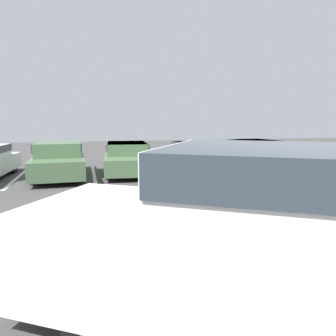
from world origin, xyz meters
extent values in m
plane|color=#423F3F|center=(0.00, 0.00, 0.00)|extent=(60.00, 60.00, 0.00)
cube|color=white|center=(-5.03, 9.85, 0.00)|extent=(0.12, 4.62, 0.01)
cube|color=white|center=(-2.31, 9.85, 0.00)|extent=(0.12, 4.62, 0.01)
cube|color=white|center=(0.42, 9.85, 0.00)|extent=(0.12, 4.62, 0.01)
cube|color=white|center=(3.14, 9.85, 0.00)|extent=(0.12, 4.62, 0.01)
cube|color=white|center=(5.86, 9.85, 0.00)|extent=(0.12, 4.62, 0.01)
cube|color=white|center=(-0.62, -0.35, 0.71)|extent=(5.90, 4.66, 0.92)
cube|color=white|center=(-0.87, -0.20, 1.50)|extent=(2.69, 2.58, 0.67)
cube|color=#2D3842|center=(-0.87, -0.20, 1.65)|extent=(2.68, 2.61, 0.37)
cylinder|color=black|center=(-1.68, 1.23, 0.41)|extent=(0.85, 0.68, 0.82)
cylinder|color=#ADADB2|center=(-1.68, 1.23, 0.41)|extent=(0.55, 0.50, 0.45)
cylinder|color=black|center=(-2.51, -0.10, 0.41)|extent=(0.85, 0.68, 0.82)
cylinder|color=#ADADB2|center=(-2.51, -0.10, 0.41)|extent=(0.55, 0.50, 0.45)
cylinder|color=black|center=(-5.42, 11.03, 0.32)|extent=(0.28, 0.65, 0.63)
cylinder|color=#ADADB2|center=(-5.42, 11.03, 0.32)|extent=(0.27, 0.37, 0.35)
cube|color=#4C6B47|center=(-3.55, 9.66, 0.48)|extent=(1.90, 4.39, 0.62)
cube|color=#4C6B47|center=(-3.55, 9.75, 1.04)|extent=(1.62, 2.31, 0.49)
cube|color=#2D3842|center=(-3.55, 9.75, 1.14)|extent=(1.69, 2.26, 0.29)
cylinder|color=black|center=(-2.76, 8.43, 0.32)|extent=(0.25, 0.64, 0.63)
cylinder|color=#ADADB2|center=(-2.76, 8.43, 0.32)|extent=(0.26, 0.35, 0.35)
cylinder|color=black|center=(-4.26, 8.38, 0.32)|extent=(0.25, 0.64, 0.63)
cylinder|color=#ADADB2|center=(-4.26, 8.38, 0.32)|extent=(0.26, 0.35, 0.35)
cylinder|color=black|center=(-2.85, 10.95, 0.32)|extent=(0.25, 0.64, 0.63)
cylinder|color=#ADADB2|center=(-2.85, 10.95, 0.32)|extent=(0.26, 0.35, 0.35)
cylinder|color=black|center=(-4.34, 10.90, 0.32)|extent=(0.25, 0.64, 0.63)
cylinder|color=#ADADB2|center=(-4.34, 10.90, 0.32)|extent=(0.26, 0.35, 0.35)
cube|color=#4C6B47|center=(-0.99, 10.07, 0.46)|extent=(2.08, 4.64, 0.58)
cube|color=#4C6B47|center=(-0.98, 10.16, 0.97)|extent=(1.70, 2.47, 0.44)
cube|color=#2D3842|center=(-0.98, 10.16, 1.06)|extent=(1.76, 2.42, 0.27)
cylinder|color=black|center=(-0.37, 8.70, 0.30)|extent=(0.26, 0.62, 0.61)
cylinder|color=#ADADB2|center=(-0.37, 8.70, 0.30)|extent=(0.24, 0.35, 0.34)
cylinder|color=black|center=(-1.84, 8.83, 0.30)|extent=(0.26, 0.62, 0.61)
cylinder|color=#ADADB2|center=(-1.84, 8.83, 0.30)|extent=(0.24, 0.35, 0.34)
cylinder|color=black|center=(-0.15, 11.32, 0.30)|extent=(0.26, 0.62, 0.61)
cylinder|color=#ADADB2|center=(-0.15, 11.32, 0.30)|extent=(0.24, 0.35, 0.34)
cylinder|color=black|center=(-1.62, 11.44, 0.30)|extent=(0.26, 0.62, 0.61)
cylinder|color=#ADADB2|center=(-1.62, 11.44, 0.30)|extent=(0.24, 0.35, 0.34)
cube|color=#4C6B47|center=(1.86, 9.60, 0.46)|extent=(1.92, 4.26, 0.58)
cube|color=#4C6B47|center=(1.86, 9.69, 0.96)|extent=(1.65, 2.23, 0.42)
cube|color=#2D3842|center=(1.86, 9.69, 1.05)|extent=(1.72, 2.19, 0.25)
cylinder|color=black|center=(2.68, 8.41, 0.31)|extent=(0.22, 0.63, 0.62)
cylinder|color=#ADADB2|center=(2.68, 8.41, 0.31)|extent=(0.22, 0.35, 0.34)
cylinder|color=black|center=(1.11, 8.36, 0.31)|extent=(0.22, 0.63, 0.62)
cylinder|color=#ADADB2|center=(1.11, 8.36, 0.31)|extent=(0.22, 0.35, 0.34)
cylinder|color=black|center=(2.61, 10.84, 0.31)|extent=(0.22, 0.63, 0.62)
cylinder|color=#ADADB2|center=(2.61, 10.84, 0.31)|extent=(0.22, 0.35, 0.34)
cylinder|color=black|center=(1.04, 10.80, 0.31)|extent=(0.22, 0.63, 0.62)
cylinder|color=#ADADB2|center=(1.04, 10.80, 0.31)|extent=(0.22, 0.35, 0.34)
cube|color=#232326|center=(4.59, 9.79, 0.46)|extent=(2.05, 4.38, 0.59)
cube|color=#232326|center=(4.59, 9.87, 0.99)|extent=(1.70, 2.32, 0.46)
cube|color=#2D3842|center=(4.59, 9.87, 1.08)|extent=(1.77, 2.28, 0.27)
cylinder|color=black|center=(5.43, 8.60, 0.30)|extent=(0.27, 0.62, 0.61)
cylinder|color=#ADADB2|center=(5.43, 8.60, 0.30)|extent=(0.26, 0.35, 0.34)
cylinder|color=black|center=(3.92, 8.50, 0.30)|extent=(0.27, 0.62, 0.61)
cylinder|color=#ADADB2|center=(3.92, 8.50, 0.30)|extent=(0.26, 0.35, 0.34)
cylinder|color=black|center=(5.27, 11.08, 0.30)|extent=(0.27, 0.62, 0.61)
cylinder|color=#ADADB2|center=(5.27, 11.08, 0.30)|extent=(0.26, 0.35, 0.34)
cylinder|color=black|center=(3.75, 10.98, 0.30)|extent=(0.27, 0.62, 0.61)
cylinder|color=#ADADB2|center=(3.75, 10.98, 0.30)|extent=(0.26, 0.35, 0.34)
camera|label=1|loc=(-2.60, -2.87, 2.09)|focal=35.00mm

